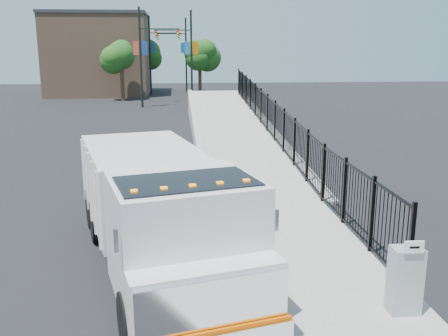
{
  "coord_description": "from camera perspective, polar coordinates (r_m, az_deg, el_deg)",
  "views": [
    {
      "loc": [
        -0.93,
        -10.73,
        4.85
      ],
      "look_at": [
        0.25,
        2.0,
        1.75
      ],
      "focal_mm": 40.0,
      "sensor_mm": 36.0,
      "label": 1
    }
  ],
  "objects": [
    {
      "name": "tree_0",
      "position": [
        47.51,
        -11.67,
        12.27
      ],
      "size": [
        2.69,
        2.69,
        5.35
      ],
      "color": "#382314",
      "rests_on": "ground"
    },
    {
      "name": "debris",
      "position": [
        12.88,
        4.95,
        -7.72
      ],
      "size": [
        0.39,
        0.39,
        0.1
      ],
      "primitive_type": "ellipsoid",
      "color": "silver",
      "rests_on": "sidewalk"
    },
    {
      "name": "ramp",
      "position": [
        27.33,
        1.22,
        3.41
      ],
      "size": [
        3.95,
        24.06,
        3.19
      ],
      "primitive_type": "cube",
      "rotation": [
        0.06,
        0.0,
        0.0
      ],
      "color": "#9E998E",
      "rests_on": "ground"
    },
    {
      "name": "utility_cabinet",
      "position": [
        9.81,
        19.97,
        -11.96
      ],
      "size": [
        0.55,
        0.4,
        1.25
      ],
      "primitive_type": "cube",
      "color": "gray",
      "rests_on": "sidewalk"
    },
    {
      "name": "building",
      "position": [
        55.33,
        -14.0,
        12.35
      ],
      "size": [
        10.0,
        10.0,
        8.0
      ],
      "primitive_type": "cube",
      "color": "#8C664C",
      "rests_on": "ground"
    },
    {
      "name": "iron_fence",
      "position": [
        23.5,
        5.8,
        3.88
      ],
      "size": [
        0.1,
        28.0,
        1.8
      ],
      "primitive_type": "cube",
      "color": "black",
      "rests_on": "ground"
    },
    {
      "name": "light_pole_1",
      "position": [
        44.89,
        -4.15,
        12.97
      ],
      "size": [
        3.78,
        0.22,
        8.0
      ],
      "color": "black",
      "rests_on": "ground"
    },
    {
      "name": "curb",
      "position": [
        9.99,
        0.72,
        -14.88
      ],
      "size": [
        0.3,
        12.0,
        0.16
      ],
      "primitive_type": "cube",
      "color": "#ADAAA3",
      "rests_on": "ground"
    },
    {
      "name": "light_pole_0",
      "position": [
        41.99,
        -9.1,
        12.8
      ],
      "size": [
        3.77,
        0.22,
        8.0
      ],
      "color": "black",
      "rests_on": "ground"
    },
    {
      "name": "sidewalk",
      "position": [
        10.35,
        11.71,
        -14.22
      ],
      "size": [
        3.55,
        12.0,
        0.12
      ],
      "primitive_type": "cube",
      "color": "#9E998E",
      "rests_on": "ground"
    },
    {
      "name": "ground",
      "position": [
        11.81,
        -0.31,
        -10.61
      ],
      "size": [
        120.0,
        120.0,
        0.0
      ],
      "primitive_type": "plane",
      "color": "black",
      "rests_on": "ground"
    },
    {
      "name": "worker",
      "position": [
        9.71,
        3.16,
        -9.07
      ],
      "size": [
        0.64,
        0.82,
        1.97
      ],
      "primitive_type": "imported",
      "rotation": [
        0.0,
        0.0,
        1.3
      ],
      "color": "maroon",
      "rests_on": "sidewalk"
    },
    {
      "name": "light_pole_3",
      "position": [
        56.74,
        -4.68,
        13.09
      ],
      "size": [
        3.77,
        0.22,
        8.0
      ],
      "color": "black",
      "rests_on": "ground"
    },
    {
      "name": "truck",
      "position": [
        10.8,
        -7.45,
        -4.42
      ],
      "size": [
        4.41,
        8.29,
        2.71
      ],
      "rotation": [
        0.0,
        0.0,
        0.25
      ],
      "color": "black",
      "rests_on": "ground"
    },
    {
      "name": "arrow_sign",
      "position": [
        9.35,
        20.91,
        -8.43
      ],
      "size": [
        0.35,
        0.04,
        0.22
      ],
      "primitive_type": "cube",
      "color": "white",
      "rests_on": "utility_cabinet"
    },
    {
      "name": "light_pole_2",
      "position": [
        53.75,
        -8.12,
        12.98
      ],
      "size": [
        3.77,
        0.22,
        8.0
      ],
      "color": "black",
      "rests_on": "ground"
    },
    {
      "name": "tree_2",
      "position": [
        59.12,
        -8.79,
        12.61
      ],
      "size": [
        3.14,
        3.14,
        5.57
      ],
      "color": "#382314",
      "rests_on": "ground"
    },
    {
      "name": "tree_1",
      "position": [
        50.76,
        -2.79,
        12.58
      ],
      "size": [
        2.53,
        2.53,
        5.27
      ],
      "color": "#382314",
      "rests_on": "ground"
    }
  ]
}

